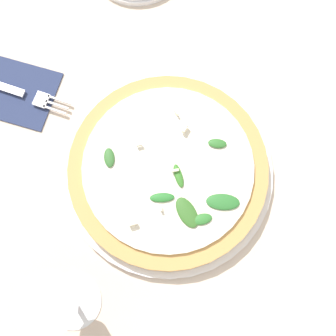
{
  "coord_description": "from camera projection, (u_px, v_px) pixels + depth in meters",
  "views": [
    {
      "loc": [
        -0.03,
        -0.16,
        0.68
      ],
      "look_at": [
        -0.03,
        0.01,
        0.03
      ],
      "focal_mm": 50.0,
      "sensor_mm": 36.0,
      "label": 1
    }
  ],
  "objects": [
    {
      "name": "ground_plane",
      "position": [
        185.0,
        182.0,
        0.7
      ],
      "size": [
        6.0,
        6.0,
        0.0
      ],
      "primitive_type": "plane",
      "color": "beige"
    },
    {
      "name": "pizza_arugula_main",
      "position": [
        168.0,
        170.0,
        0.69
      ],
      "size": [
        0.31,
        0.31,
        0.05
      ],
      "color": "white",
      "rests_on": "ground_plane"
    },
    {
      "name": "wine_glass",
      "position": [
        56.0,
        303.0,
        0.55
      ],
      "size": [
        0.08,
        0.08,
        0.16
      ],
      "color": "white",
      "rests_on": "ground_plane"
    },
    {
      "name": "napkin",
      "position": [
        5.0,
        89.0,
        0.74
      ],
      "size": [
        0.18,
        0.14,
        0.01
      ],
      "rotation": [
        0.0,
        0.0,
        -0.31
      ],
      "color": "navy",
      "rests_on": "ground_plane"
    },
    {
      "name": "fork",
      "position": [
        9.0,
        89.0,
        0.73
      ],
      "size": [
        0.19,
        0.09,
        0.0
      ],
      "rotation": [
        0.0,
        0.0,
        -0.35
      ],
      "color": "silver",
      "rests_on": "ground_plane"
    }
  ]
}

